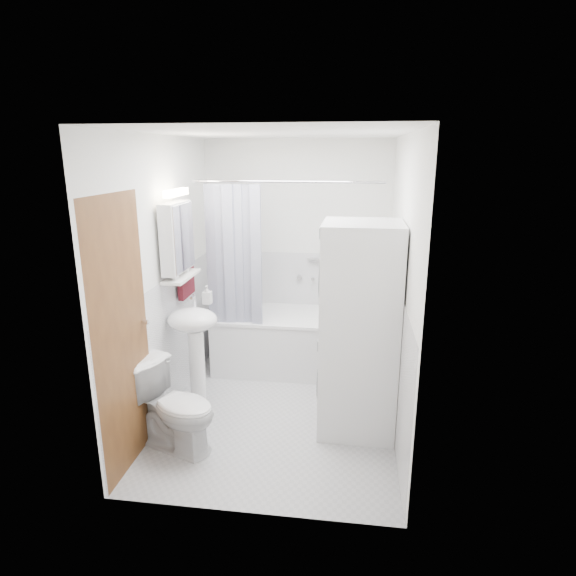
# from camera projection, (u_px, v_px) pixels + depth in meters

# --- Properties ---
(floor) EXTENTS (2.60, 2.60, 0.00)m
(floor) POSITION_uv_depth(u_px,v_px,m) (280.00, 411.00, 4.36)
(floor) COLOR #B4B3B8
(floor) RESTS_ON ground
(room_walls) EXTENTS (2.60, 2.60, 2.60)m
(room_walls) POSITION_uv_depth(u_px,v_px,m) (279.00, 249.00, 3.96)
(room_walls) COLOR white
(room_walls) RESTS_ON ground
(wainscot) EXTENTS (1.98, 2.58, 2.58)m
(wainscot) POSITION_uv_depth(u_px,v_px,m) (284.00, 337.00, 4.48)
(wainscot) COLOR white
(wainscot) RESTS_ON ground
(door) EXTENTS (0.05, 2.00, 2.00)m
(door) POSITION_uv_depth(u_px,v_px,m) (146.00, 322.00, 3.69)
(door) COLOR brown
(door) RESTS_ON ground
(bathtub) EXTENTS (1.60, 0.76, 0.61)m
(bathtub) POSITION_uv_depth(u_px,v_px,m) (291.00, 339.00, 5.15)
(bathtub) COLOR silver
(bathtub) RESTS_ON ground
(tub_spout) EXTENTS (0.04, 0.12, 0.04)m
(tub_spout) POSITION_uv_depth(u_px,v_px,m) (313.00, 278.00, 5.28)
(tub_spout) COLOR silver
(tub_spout) RESTS_ON room_walls
(curtain_rod) EXTENTS (1.78, 0.02, 0.02)m
(curtain_rod) POSITION_uv_depth(u_px,v_px,m) (287.00, 182.00, 4.39)
(curtain_rod) COLOR silver
(curtain_rod) RESTS_ON room_walls
(shower_curtain) EXTENTS (0.55, 0.02, 1.45)m
(shower_curtain) POSITION_uv_depth(u_px,v_px,m) (234.00, 260.00, 4.66)
(shower_curtain) COLOR #121842
(shower_curtain) RESTS_ON curtain_rod
(sink) EXTENTS (0.44, 0.37, 1.04)m
(sink) POSITION_uv_depth(u_px,v_px,m) (194.00, 336.00, 4.23)
(sink) COLOR white
(sink) RESTS_ON ground
(medicine_cabinet) EXTENTS (0.13, 0.50, 0.71)m
(medicine_cabinet) POSITION_uv_depth(u_px,v_px,m) (177.00, 235.00, 4.15)
(medicine_cabinet) COLOR silver
(medicine_cabinet) RESTS_ON room_walls
(shelf) EXTENTS (0.18, 0.54, 0.02)m
(shelf) POSITION_uv_depth(u_px,v_px,m) (181.00, 276.00, 4.25)
(shelf) COLOR silver
(shelf) RESTS_ON room_walls
(shower_caddy) EXTENTS (0.22, 0.06, 0.02)m
(shower_caddy) POSITION_uv_depth(u_px,v_px,m) (318.00, 259.00, 5.20)
(shower_caddy) COLOR silver
(shower_caddy) RESTS_ON room_walls
(towel) EXTENTS (0.07, 0.33, 0.81)m
(towel) POSITION_uv_depth(u_px,v_px,m) (185.00, 253.00, 4.45)
(towel) COLOR #50141C
(towel) RESTS_ON room_walls
(washer_dryer) EXTENTS (0.64, 0.62, 1.74)m
(washer_dryer) POSITION_uv_depth(u_px,v_px,m) (359.00, 330.00, 3.89)
(washer_dryer) COLOR silver
(washer_dryer) RESTS_ON ground
(toilet) EXTENTS (0.80, 0.62, 0.69)m
(toilet) POSITION_uv_depth(u_px,v_px,m) (175.00, 407.00, 3.74)
(toilet) COLOR white
(toilet) RESTS_ON ground
(soap_pump) EXTENTS (0.08, 0.17, 0.08)m
(soap_pump) POSITION_uv_depth(u_px,v_px,m) (207.00, 299.00, 4.43)
(soap_pump) COLOR gray
(soap_pump) RESTS_ON sink
(shelf_bottle) EXTENTS (0.07, 0.18, 0.07)m
(shelf_bottle) POSITION_uv_depth(u_px,v_px,m) (175.00, 275.00, 4.09)
(shelf_bottle) COLOR gray
(shelf_bottle) RESTS_ON shelf
(shelf_cup) EXTENTS (0.10, 0.09, 0.10)m
(shelf_cup) POSITION_uv_depth(u_px,v_px,m) (186.00, 266.00, 4.34)
(shelf_cup) COLOR gray
(shelf_cup) RESTS_ON shelf
(shampoo_a) EXTENTS (0.13, 0.17, 0.13)m
(shampoo_a) POSITION_uv_depth(u_px,v_px,m) (329.00, 252.00, 5.17)
(shampoo_a) COLOR gray
(shampoo_a) RESTS_ON shower_caddy
(shampoo_b) EXTENTS (0.08, 0.21, 0.08)m
(shampoo_b) POSITION_uv_depth(u_px,v_px,m) (340.00, 255.00, 5.16)
(shampoo_b) COLOR #2851A2
(shampoo_b) RESTS_ON shower_caddy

